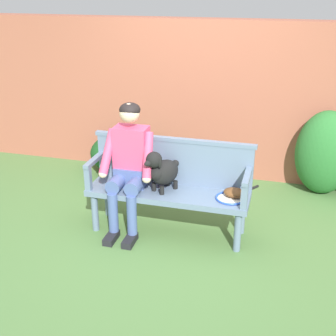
{
  "coord_description": "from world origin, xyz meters",
  "views": [
    {
      "loc": [
        1.08,
        -3.94,
        2.44
      ],
      "look_at": [
        0.0,
        0.0,
        0.72
      ],
      "focal_mm": 47.81,
      "sensor_mm": 36.0,
      "label": 1
    }
  ],
  "objects_px": {
    "garden_bench": "(168,196)",
    "baseball_glove": "(235,193)",
    "person_seated": "(129,162)",
    "tennis_racket": "(232,197)",
    "dog_on_bench": "(162,170)"
  },
  "relations": [
    {
      "from": "tennis_racket",
      "to": "baseball_glove",
      "type": "xyz_separation_m",
      "value": [
        0.02,
        0.03,
        0.04
      ]
    },
    {
      "from": "garden_bench",
      "to": "dog_on_bench",
      "type": "relative_size",
      "value": 3.68
    },
    {
      "from": "dog_on_bench",
      "to": "baseball_glove",
      "type": "distance_m",
      "value": 0.75
    },
    {
      "from": "baseball_glove",
      "to": "dog_on_bench",
      "type": "bearing_deg",
      "value": -169.95
    },
    {
      "from": "dog_on_bench",
      "to": "tennis_racket",
      "type": "bearing_deg",
      "value": 1.69
    },
    {
      "from": "person_seated",
      "to": "tennis_racket",
      "type": "xyz_separation_m",
      "value": [
        1.05,
        0.01,
        -0.26
      ]
    },
    {
      "from": "baseball_glove",
      "to": "person_seated",
      "type": "bearing_deg",
      "value": -171.71
    },
    {
      "from": "dog_on_bench",
      "to": "baseball_glove",
      "type": "height_order",
      "value": "dog_on_bench"
    },
    {
      "from": "person_seated",
      "to": "tennis_racket",
      "type": "height_order",
      "value": "person_seated"
    },
    {
      "from": "tennis_racket",
      "to": "dog_on_bench",
      "type": "bearing_deg",
      "value": -178.31
    },
    {
      "from": "person_seated",
      "to": "baseball_glove",
      "type": "bearing_deg",
      "value": 2.55
    },
    {
      "from": "garden_bench",
      "to": "dog_on_bench",
      "type": "distance_m",
      "value": 0.29
    },
    {
      "from": "garden_bench",
      "to": "baseball_glove",
      "type": "xyz_separation_m",
      "value": [
        0.67,
        0.04,
        0.11
      ]
    },
    {
      "from": "garden_bench",
      "to": "baseball_glove",
      "type": "distance_m",
      "value": 0.68
    },
    {
      "from": "garden_bench",
      "to": "person_seated",
      "type": "distance_m",
      "value": 0.53
    }
  ]
}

